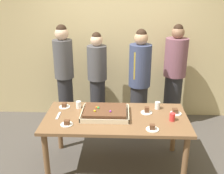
# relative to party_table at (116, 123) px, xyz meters

# --- Properties ---
(ground_plane) EXTENTS (12.00, 12.00, 0.00)m
(ground_plane) POSITION_rel_party_table_xyz_m (0.00, 0.00, -0.64)
(ground_plane) COLOR #4C4742
(interior_back_panel) EXTENTS (8.00, 0.12, 3.00)m
(interior_back_panel) POSITION_rel_party_table_xyz_m (0.00, 1.60, 0.86)
(interior_back_panel) COLOR #CCB784
(interior_back_panel) RESTS_ON ground_plane
(party_table) EXTENTS (1.83, 0.88, 0.72)m
(party_table) POSITION_rel_party_table_xyz_m (0.00, 0.00, 0.00)
(party_table) COLOR brown
(party_table) RESTS_ON ground_plane
(sheet_cake) EXTENTS (0.61, 0.47, 0.11)m
(sheet_cake) POSITION_rel_party_table_xyz_m (-0.14, 0.04, 0.13)
(sheet_cake) COLOR beige
(sheet_cake) RESTS_ON party_table
(plated_slice_near_left) EXTENTS (0.15, 0.15, 0.06)m
(plated_slice_near_left) POSITION_rel_party_table_xyz_m (-0.58, -0.23, 0.10)
(plated_slice_near_left) COLOR white
(plated_slice_near_left) RESTS_ON party_table
(plated_slice_near_right) EXTENTS (0.15, 0.15, 0.06)m
(plated_slice_near_right) POSITION_rel_party_table_xyz_m (-0.72, 0.26, 0.10)
(plated_slice_near_right) COLOR white
(plated_slice_near_right) RESTS_ON party_table
(plated_slice_far_left) EXTENTS (0.15, 0.15, 0.08)m
(plated_slice_far_left) POSITION_rel_party_table_xyz_m (0.40, 0.13, 0.11)
(plated_slice_far_left) COLOR white
(plated_slice_far_left) RESTS_ON party_table
(plated_slice_far_right) EXTENTS (0.15, 0.15, 0.07)m
(plated_slice_far_right) POSITION_rel_party_table_xyz_m (0.43, -0.31, 0.10)
(plated_slice_far_right) COLOR white
(plated_slice_far_right) RESTS_ON party_table
(plated_slice_center_front) EXTENTS (0.15, 0.15, 0.07)m
(plated_slice_center_front) POSITION_rel_party_table_xyz_m (0.77, 0.12, 0.10)
(plated_slice_center_front) COLOR white
(plated_slice_center_front) RESTS_ON party_table
(drink_cup_nearest) EXTENTS (0.07, 0.07, 0.10)m
(drink_cup_nearest) POSITION_rel_party_table_xyz_m (-0.51, 0.24, 0.13)
(drink_cup_nearest) COLOR white
(drink_cup_nearest) RESTS_ON party_table
(drink_cup_middle) EXTENTS (0.07, 0.07, 0.10)m
(drink_cup_middle) POSITION_rel_party_table_xyz_m (0.56, 0.26, 0.13)
(drink_cup_middle) COLOR white
(drink_cup_middle) RESTS_ON party_table
(drink_cup_far_end) EXTENTS (0.07, 0.07, 0.10)m
(drink_cup_far_end) POSITION_rel_party_table_xyz_m (0.70, -0.07, 0.13)
(drink_cup_far_end) COLOR red
(drink_cup_far_end) RESTS_ON party_table
(cake_server_utensil) EXTENTS (0.03, 0.20, 0.01)m
(cake_server_utensil) POSITION_rel_party_table_xyz_m (-0.74, 0.00, 0.09)
(cake_server_utensil) COLOR silver
(cake_server_utensil) RESTS_ON party_table
(person_serving_front) EXTENTS (0.32, 0.32, 1.62)m
(person_serving_front) POSITION_rel_party_table_xyz_m (-0.34, 1.12, 0.20)
(person_serving_front) COLOR #28282D
(person_serving_front) RESTS_ON ground_plane
(person_green_shirt_behind) EXTENTS (0.31, 0.31, 1.74)m
(person_green_shirt_behind) POSITION_rel_party_table_xyz_m (-0.88, 1.10, 0.28)
(person_green_shirt_behind) COLOR #28282D
(person_green_shirt_behind) RESTS_ON ground_plane
(person_striped_tie_right) EXTENTS (0.34, 0.34, 1.71)m
(person_striped_tie_right) POSITION_rel_party_table_xyz_m (0.35, 0.86, 0.25)
(person_striped_tie_right) COLOR #28282D
(person_striped_tie_right) RESTS_ON ground_plane
(person_far_right_suit) EXTENTS (0.36, 0.36, 1.74)m
(person_far_right_suit) POSITION_rel_party_table_xyz_m (0.94, 1.18, 0.26)
(person_far_right_suit) COLOR #28282D
(person_far_right_suit) RESTS_ON ground_plane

